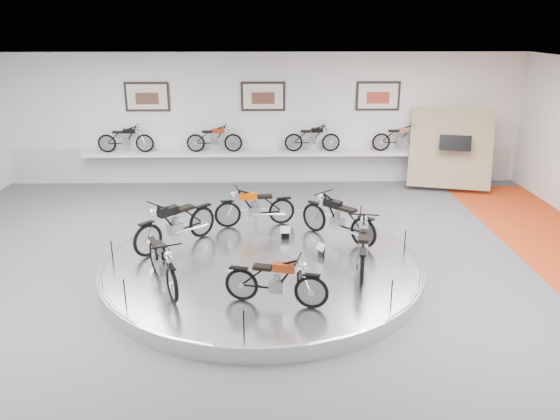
{
  "coord_description": "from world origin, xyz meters",
  "views": [
    {
      "loc": [
        0.12,
        -9.78,
        4.84
      ],
      "look_at": [
        0.36,
        0.6,
        1.25
      ],
      "focal_mm": 35.0,
      "sensor_mm": 36.0,
      "label": 1
    }
  ],
  "objects_px": {
    "bike_d": "(162,262)",
    "bike_e": "(276,280)",
    "display_platform": "(262,266)",
    "bike_f": "(363,245)",
    "shelf": "(264,153)",
    "bike_c": "(176,223)",
    "bike_b": "(255,206)",
    "bike_a": "(338,217)"
  },
  "relations": [
    {
      "from": "bike_d",
      "to": "bike_e",
      "type": "bearing_deg",
      "value": 46.18
    },
    {
      "from": "bike_b",
      "to": "bike_a",
      "type": "bearing_deg",
      "value": 144.41
    },
    {
      "from": "bike_e",
      "to": "bike_f",
      "type": "bearing_deg",
      "value": 53.4
    },
    {
      "from": "bike_c",
      "to": "bike_d",
      "type": "relative_size",
      "value": 1.11
    },
    {
      "from": "bike_c",
      "to": "bike_a",
      "type": "bearing_deg",
      "value": 138.21
    },
    {
      "from": "display_platform",
      "to": "bike_a",
      "type": "relative_size",
      "value": 3.73
    },
    {
      "from": "bike_d",
      "to": "bike_e",
      "type": "distance_m",
      "value": 2.15
    },
    {
      "from": "bike_d",
      "to": "bike_f",
      "type": "relative_size",
      "value": 0.96
    },
    {
      "from": "display_platform",
      "to": "bike_f",
      "type": "bearing_deg",
      "value": -14.12
    },
    {
      "from": "bike_c",
      "to": "bike_e",
      "type": "relative_size",
      "value": 1.19
    },
    {
      "from": "bike_c",
      "to": "display_platform",
      "type": "bearing_deg",
      "value": 110.96
    },
    {
      "from": "shelf",
      "to": "bike_d",
      "type": "height_order",
      "value": "bike_d"
    },
    {
      "from": "display_platform",
      "to": "bike_c",
      "type": "xyz_separation_m",
      "value": [
        -1.83,
        0.74,
        0.68
      ]
    },
    {
      "from": "bike_c",
      "to": "bike_d",
      "type": "distance_m",
      "value": 1.87
    },
    {
      "from": "display_platform",
      "to": "bike_f",
      "type": "xyz_separation_m",
      "value": [
        1.93,
        -0.49,
        0.65
      ]
    },
    {
      "from": "bike_c",
      "to": "bike_f",
      "type": "distance_m",
      "value": 3.96
    },
    {
      "from": "shelf",
      "to": "bike_a",
      "type": "relative_size",
      "value": 6.41
    },
    {
      "from": "bike_d",
      "to": "bike_c",
      "type": "bearing_deg",
      "value": 157.49
    },
    {
      "from": "bike_b",
      "to": "bike_f",
      "type": "xyz_separation_m",
      "value": [
        2.12,
        -2.43,
        0.02
      ]
    },
    {
      "from": "bike_b",
      "to": "bike_e",
      "type": "height_order",
      "value": "bike_b"
    },
    {
      "from": "bike_d",
      "to": "bike_f",
      "type": "distance_m",
      "value": 3.77
    },
    {
      "from": "bike_a",
      "to": "bike_b",
      "type": "relative_size",
      "value": 1.07
    },
    {
      "from": "display_platform",
      "to": "shelf",
      "type": "bearing_deg",
      "value": 90.0
    },
    {
      "from": "bike_c",
      "to": "bike_b",
      "type": "bearing_deg",
      "value": 169.17
    },
    {
      "from": "bike_b",
      "to": "bike_d",
      "type": "bearing_deg",
      "value": 52.75
    },
    {
      "from": "bike_b",
      "to": "shelf",
      "type": "bearing_deg",
      "value": -102.19
    },
    {
      "from": "bike_c",
      "to": "bike_f",
      "type": "relative_size",
      "value": 1.07
    },
    {
      "from": "display_platform",
      "to": "bike_b",
      "type": "bearing_deg",
      "value": 95.38
    },
    {
      "from": "bike_a",
      "to": "bike_f",
      "type": "height_order",
      "value": "bike_a"
    },
    {
      "from": "shelf",
      "to": "bike_a",
      "type": "xyz_separation_m",
      "value": [
        1.65,
        -5.34,
        -0.2
      ]
    },
    {
      "from": "shelf",
      "to": "bike_f",
      "type": "relative_size",
      "value": 6.53
    },
    {
      "from": "bike_c",
      "to": "shelf",
      "type": "bearing_deg",
      "value": -155.0
    },
    {
      "from": "display_platform",
      "to": "bike_c",
      "type": "relative_size",
      "value": 3.55
    },
    {
      "from": "bike_b",
      "to": "bike_e",
      "type": "distance_m",
      "value": 3.82
    },
    {
      "from": "bike_a",
      "to": "bike_e",
      "type": "distance_m",
      "value": 3.23
    },
    {
      "from": "bike_d",
      "to": "bike_f",
      "type": "height_order",
      "value": "bike_f"
    },
    {
      "from": "display_platform",
      "to": "bike_f",
      "type": "relative_size",
      "value": 3.8
    },
    {
      "from": "shelf",
      "to": "bike_c",
      "type": "bearing_deg",
      "value": -107.92
    },
    {
      "from": "bike_b",
      "to": "bike_f",
      "type": "relative_size",
      "value": 0.95
    },
    {
      "from": "bike_b",
      "to": "bike_c",
      "type": "relative_size",
      "value": 0.89
    },
    {
      "from": "bike_d",
      "to": "bike_b",
      "type": "bearing_deg",
      "value": 128.43
    },
    {
      "from": "bike_a",
      "to": "bike_d",
      "type": "xyz_separation_m",
      "value": [
        -3.43,
        -2.19,
        -0.03
      ]
    }
  ]
}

